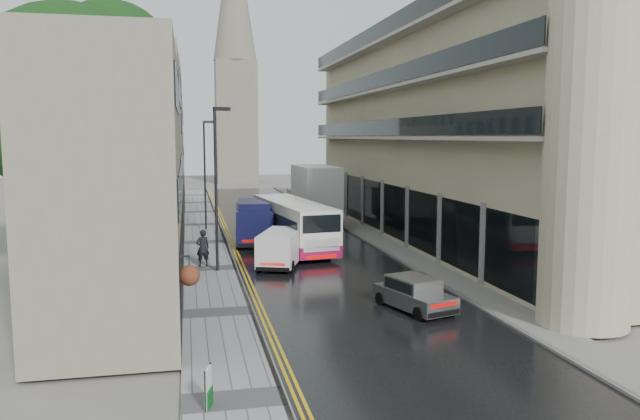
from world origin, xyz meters
name	(u,v)px	position (x,y,z in m)	size (l,w,h in m)	color
road	(294,240)	(0.00, 27.50, 0.01)	(9.00, 85.00, 0.02)	black
left_sidewalk	(205,243)	(-5.85, 27.50, 0.06)	(2.70, 85.00, 0.12)	gray
right_sidewalk	(372,237)	(5.40, 27.50, 0.06)	(1.80, 85.00, 0.12)	slate
old_shop_row	(147,150)	(-9.45, 30.00, 6.00)	(4.50, 56.00, 12.00)	gray
modern_block	(450,135)	(10.30, 26.00, 7.00)	(8.00, 40.00, 14.00)	#BAB18A
church_spire	(235,48)	(0.50, 82.00, 20.00)	(6.40, 6.40, 40.00)	gray
tree_near	(71,136)	(-12.50, 20.00, 6.95)	(10.56, 10.56, 13.89)	black
tree_far	(109,146)	(-12.20, 33.00, 6.23)	(9.24, 9.24, 12.46)	black
cream_bus	(290,233)	(-1.28, 21.58, 1.48)	(2.43, 10.69, 2.92)	white
white_lorry	(303,198)	(1.45, 31.98, 2.36)	(2.67, 8.92, 4.68)	white
silver_hatchback	(419,303)	(1.52, 8.51, 0.70)	(1.58, 3.62, 1.36)	#98989C
white_van	(259,253)	(-3.41, 18.28, 0.98)	(1.83, 4.27, 1.93)	white
navy_van	(238,226)	(-3.94, 25.10, 1.47)	(2.27, 5.67, 2.89)	#0E1034
pedestrian	(203,248)	(-6.19, 19.79, 1.09)	(0.71, 0.47, 1.95)	black
lamp_post_near	(216,190)	(-5.50, 18.54, 4.22)	(0.92, 0.21, 8.20)	black
lamp_post_far	(205,176)	(-5.63, 33.14, 4.06)	(0.89, 0.20, 7.88)	black
estate_sign	(208,388)	(-6.51, 2.27, 0.62)	(0.08, 0.61, 1.01)	silver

